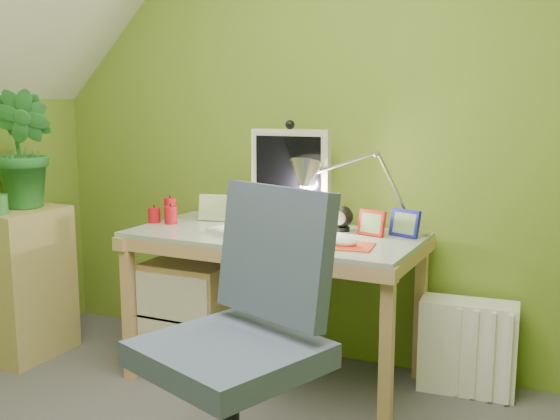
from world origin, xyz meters
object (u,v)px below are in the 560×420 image
at_px(potted_plant, 25,149).
at_px(task_chair, 229,347).
at_px(monitor, 291,176).
at_px(desk_lamp, 383,174).
at_px(desk, 275,306).
at_px(side_ledge, 27,283).
at_px(radiator, 467,347).

relative_size(potted_plant, task_chair, 0.56).
bearing_deg(monitor, desk_lamp, -4.08).
height_order(desk, desk_lamp, desk_lamp).
distance_m(side_ledge, potted_plant, 0.68).
relative_size(monitor, task_chair, 0.46).
height_order(desk, task_chair, task_chair).
bearing_deg(potted_plant, radiator, 12.01).
relative_size(monitor, radiator, 1.14).
relative_size(side_ledge, radiator, 1.81).
height_order(side_ledge, radiator, side_ledge).
distance_m(desk_lamp, side_ledge, 1.87).
bearing_deg(radiator, side_ledge, -170.96).
bearing_deg(side_ledge, task_chair, -22.94).
bearing_deg(potted_plant, side_ledge, -90.00).
distance_m(potted_plant, radiator, 2.32).
bearing_deg(side_ledge, monitor, 19.48).
xyz_separation_m(desk, task_chair, (0.27, -0.92, 0.18)).
xyz_separation_m(desk, side_ledge, (-1.27, -0.27, 0.03)).
distance_m(monitor, radiator, 1.12).
xyz_separation_m(desk_lamp, task_chair, (-0.18, -1.10, -0.45)).
relative_size(desk, desk_lamp, 2.41).
relative_size(monitor, side_ledge, 0.63).
bearing_deg(monitor, potted_plant, -166.63).
bearing_deg(desk, side_ledge, -166.34).
relative_size(desk, side_ledge, 1.73).
xyz_separation_m(side_ledge, potted_plant, (0.00, 0.05, 0.68)).
distance_m(side_ledge, task_chair, 1.68).
relative_size(side_ledge, potted_plant, 1.28).
bearing_deg(radiator, desk_lamp, -176.89).
bearing_deg(monitor, desk, -94.08).
bearing_deg(monitor, task_chair, -80.07).
relative_size(desk, task_chair, 1.24).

